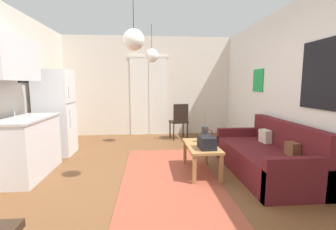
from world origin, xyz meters
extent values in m
cube|color=brown|center=(0.00, 0.00, -0.05)|extent=(5.08, 7.24, 0.10)
cube|color=silver|center=(0.00, 3.37, 1.33)|extent=(4.68, 0.10, 2.66)
cube|color=white|center=(-0.25, 3.31, 1.05)|extent=(0.49, 0.02, 2.09)
cube|color=white|center=(0.26, 3.31, 1.05)|extent=(0.49, 0.02, 2.09)
cube|color=white|center=(0.01, 3.31, 2.12)|extent=(1.08, 0.03, 0.06)
cube|color=white|center=(2.29, 0.00, 1.33)|extent=(0.10, 6.84, 2.66)
cube|color=black|center=(2.23, -0.23, 1.52)|extent=(0.02, 0.71, 0.90)
cube|color=green|center=(2.23, 1.51, 1.47)|extent=(0.02, 0.42, 0.45)
cube|color=black|center=(-2.23, 1.28, 1.62)|extent=(0.02, 0.32, 0.40)
cube|color=#9E4733|center=(0.29, 0.23, 0.01)|extent=(1.39, 2.86, 0.01)
cube|color=#5B191E|center=(1.75, 0.23, 0.20)|extent=(0.89, 1.92, 0.40)
cube|color=#5B191E|center=(2.12, 0.23, 0.41)|extent=(0.15, 1.92, 0.81)
cube|color=#5B191E|center=(1.75, -0.68, 0.28)|extent=(0.89, 0.11, 0.56)
cube|color=#5B191E|center=(1.75, 1.13, 0.28)|extent=(0.89, 0.11, 0.56)
cube|color=brown|center=(1.97, -0.14, 0.50)|extent=(0.13, 0.19, 0.19)
cube|color=beige|center=(1.96, 0.60, 0.51)|extent=(0.15, 0.23, 0.23)
cube|color=#A87542|center=(0.81, 0.36, 0.44)|extent=(0.46, 0.92, 0.04)
cube|color=#A87542|center=(0.62, -0.06, 0.21)|extent=(0.05, 0.05, 0.42)
cube|color=#A87542|center=(1.00, -0.06, 0.21)|extent=(0.05, 0.05, 0.42)
cube|color=#A87542|center=(0.62, 0.78, 0.21)|extent=(0.05, 0.05, 0.42)
cube|color=#A87542|center=(1.00, 0.78, 0.21)|extent=(0.05, 0.05, 0.42)
cylinder|color=#2D2D33|center=(0.90, 0.51, 0.58)|extent=(0.11, 0.11, 0.26)
cylinder|color=#477F42|center=(0.90, 0.51, 0.82)|extent=(0.01, 0.01, 0.22)
cube|color=black|center=(0.84, 0.14, 0.54)|extent=(0.23, 0.31, 0.18)
torus|color=#512319|center=(0.84, 0.14, 0.65)|extent=(0.19, 0.01, 0.19)
cube|color=white|center=(-1.83, 1.61, 0.83)|extent=(0.63, 0.61, 1.67)
cube|color=#4C4C51|center=(-1.52, 1.61, 1.03)|extent=(0.01, 0.59, 0.01)
cylinder|color=#B7BABF|center=(-1.50, 1.44, 1.23)|extent=(0.02, 0.02, 0.23)
cylinder|color=#B7BABF|center=(-1.50, 1.44, 0.73)|extent=(0.02, 0.02, 0.37)
cube|color=silver|center=(-1.85, 0.49, 0.43)|extent=(0.55, 1.18, 0.86)
cube|color=#B7BABF|center=(-1.85, 0.49, 0.88)|extent=(0.58, 1.21, 0.03)
cube|color=#999BA0|center=(-1.85, 0.62, 0.83)|extent=(0.36, 0.40, 0.10)
cylinder|color=#B7BABF|center=(-2.06, 0.62, 0.99)|extent=(0.02, 0.02, 0.20)
cube|color=silver|center=(-1.96, 0.49, 1.75)|extent=(0.32, 1.06, 0.62)
cylinder|color=black|center=(0.90, 2.93, 0.21)|extent=(0.03, 0.03, 0.43)
cylinder|color=black|center=(0.55, 2.86, 0.21)|extent=(0.03, 0.03, 0.43)
cylinder|color=black|center=(0.97, 2.59, 0.21)|extent=(0.03, 0.03, 0.43)
cylinder|color=black|center=(0.61, 2.53, 0.21)|extent=(0.03, 0.03, 0.43)
cube|color=black|center=(0.76, 2.73, 0.44)|extent=(0.48, 0.47, 0.04)
cube|color=black|center=(0.79, 2.55, 0.67)|extent=(0.38, 0.10, 0.46)
cylinder|color=black|center=(-0.18, -0.12, 2.37)|extent=(0.01, 0.01, 0.59)
sphere|color=white|center=(-0.18, -0.12, 1.94)|extent=(0.26, 0.26, 0.26)
cylinder|color=black|center=(0.08, 2.06, 2.41)|extent=(0.01, 0.01, 0.51)
sphere|color=white|center=(0.08, 2.06, 2.00)|extent=(0.30, 0.30, 0.30)
camera|label=1|loc=(-0.01, -3.15, 1.40)|focal=25.14mm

